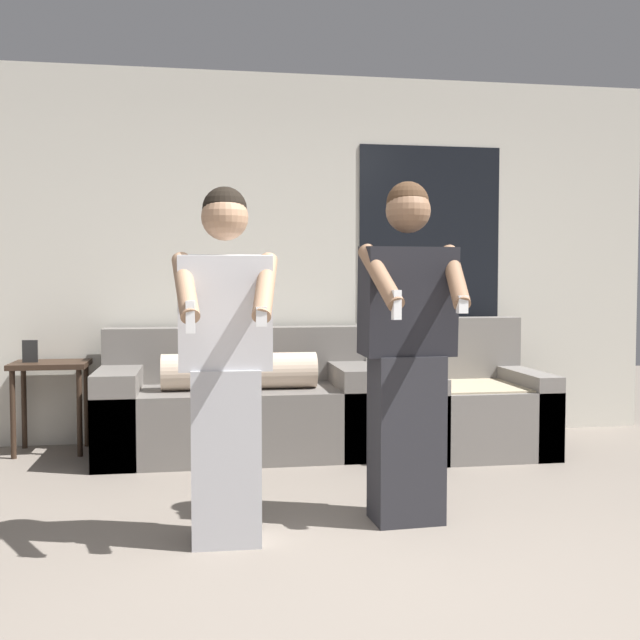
{
  "coord_description": "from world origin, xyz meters",
  "views": [
    {
      "loc": [
        -0.73,
        -2.53,
        1.17
      ],
      "look_at": [
        -0.18,
        0.88,
        0.99
      ],
      "focal_mm": 42.0,
      "sensor_mm": 36.0,
      "label": 1
    }
  ],
  "objects_px": {
    "couch": "(239,407)",
    "side_table": "(50,377)",
    "person_right": "(407,352)",
    "armchair": "(468,406)",
    "person_left": "(226,365)"
  },
  "relations": [
    {
      "from": "person_left",
      "to": "couch",
      "type": "bearing_deg",
      "value": 85.31
    },
    {
      "from": "side_table",
      "to": "couch",
      "type": "bearing_deg",
      "value": -9.48
    },
    {
      "from": "couch",
      "to": "armchair",
      "type": "xyz_separation_m",
      "value": [
        1.59,
        -0.14,
        -0.01
      ]
    },
    {
      "from": "armchair",
      "to": "side_table",
      "type": "distance_m",
      "value": 2.89
    },
    {
      "from": "side_table",
      "to": "person_right",
      "type": "height_order",
      "value": "person_right"
    },
    {
      "from": "armchair",
      "to": "person_left",
      "type": "distance_m",
      "value": 2.43
    },
    {
      "from": "side_table",
      "to": "person_left",
      "type": "distance_m",
      "value": 2.3
    },
    {
      "from": "couch",
      "to": "side_table",
      "type": "relative_size",
      "value": 2.39
    },
    {
      "from": "couch",
      "to": "side_table",
      "type": "bearing_deg",
      "value": 170.52
    },
    {
      "from": "side_table",
      "to": "person_left",
      "type": "bearing_deg",
      "value": -60.37
    },
    {
      "from": "person_left",
      "to": "person_right",
      "type": "relative_size",
      "value": 0.96
    },
    {
      "from": "side_table",
      "to": "person_right",
      "type": "bearing_deg",
      "value": -42.31
    },
    {
      "from": "armchair",
      "to": "person_left",
      "type": "bearing_deg",
      "value": -136.82
    },
    {
      "from": "couch",
      "to": "side_table",
      "type": "height_order",
      "value": "couch"
    },
    {
      "from": "couch",
      "to": "armchair",
      "type": "distance_m",
      "value": 1.6
    }
  ]
}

